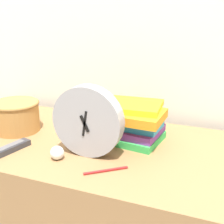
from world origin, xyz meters
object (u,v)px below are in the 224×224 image
(crumpled_paper_ball, at_px, (57,153))
(pen, at_px, (106,170))
(tv_remote, at_px, (8,149))
(desk_clock, at_px, (88,121))
(book_stack, at_px, (132,122))
(basket, at_px, (16,115))

(crumpled_paper_ball, relative_size, pen, 0.40)
(pen, bearing_deg, tv_remote, -179.37)
(crumpled_paper_ball, distance_m, pen, 0.18)
(desk_clock, xyz_separation_m, book_stack, (0.10, 0.17, -0.05))
(book_stack, bearing_deg, basket, -170.51)
(book_stack, relative_size, pen, 2.17)
(book_stack, bearing_deg, pen, -89.87)
(basket, distance_m, pen, 0.50)
(desk_clock, height_order, crumpled_paper_ball, desk_clock)
(desk_clock, relative_size, pen, 2.11)
(book_stack, bearing_deg, desk_clock, -120.38)
(basket, height_order, tv_remote, basket)
(basket, bearing_deg, desk_clock, -14.05)
(book_stack, distance_m, crumpled_paper_ball, 0.30)
(book_stack, xyz_separation_m, tv_remote, (-0.36, -0.25, -0.06))
(book_stack, height_order, crumpled_paper_ball, book_stack)
(book_stack, height_order, tv_remote, book_stack)
(tv_remote, bearing_deg, crumpled_paper_ball, 6.34)
(tv_remote, height_order, pen, tv_remote)
(crumpled_paper_ball, bearing_deg, tv_remote, -173.66)
(desk_clock, xyz_separation_m, crumpled_paper_ball, (-0.08, -0.07, -0.10))
(desk_clock, height_order, book_stack, desk_clock)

